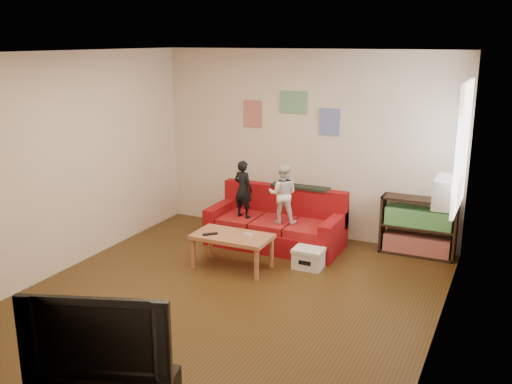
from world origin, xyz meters
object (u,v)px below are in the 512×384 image
at_px(child_a, 243,189).
at_px(television, 100,332).
at_px(sofa, 277,226).
at_px(coffee_table, 232,239).
at_px(file_box, 308,258).
at_px(child_b, 283,194).
at_px(bookshelf, 418,230).

bearing_deg(child_a, television, 112.08).
height_order(sofa, coffee_table, sofa).
bearing_deg(file_box, sofa, 138.00).
distance_m(child_b, file_box, 0.99).
height_order(sofa, child_a, child_a).
height_order(bookshelf, file_box, bookshelf).
distance_m(sofa, television, 4.16).
bearing_deg(television, child_a, 81.64).
xyz_separation_m(sofa, child_b, (0.15, -0.16, 0.52)).
height_order(child_a, coffee_table, child_a).
bearing_deg(child_a, child_b, -169.07).
xyz_separation_m(child_a, child_b, (0.60, 0.00, -0.00)).
height_order(child_b, coffee_table, child_b).
relative_size(child_b, television, 0.72).
xyz_separation_m(sofa, coffee_table, (-0.18, -1.04, 0.11)).
bearing_deg(sofa, television, -85.45).
relative_size(child_b, bookshelf, 0.83).
bearing_deg(coffee_table, child_b, 69.73).
xyz_separation_m(coffee_table, television, (0.50, -3.08, 0.36)).
distance_m(bookshelf, television, 4.82).
bearing_deg(coffee_table, sofa, 80.44).
distance_m(sofa, file_box, 0.96).
bearing_deg(television, bookshelf, 51.75).
bearing_deg(coffee_table, bookshelf, 35.73).
xyz_separation_m(sofa, television, (0.33, -4.12, 0.47)).
relative_size(child_a, coffee_table, 0.83).
bearing_deg(file_box, child_a, 157.82).
bearing_deg(child_b, child_a, -14.73).
distance_m(child_b, bookshelf, 1.88).
bearing_deg(television, sofa, 75.04).
xyz_separation_m(child_b, bookshelf, (1.72, 0.60, -0.45)).
bearing_deg(sofa, coffee_table, -99.56).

